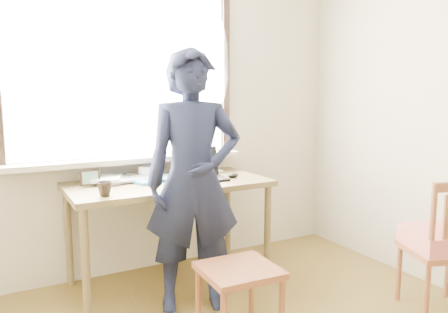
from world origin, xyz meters
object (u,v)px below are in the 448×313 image
laptop (200,172)px  mug_white (146,172)px  mug_dark (105,189)px  person (194,181)px  work_chair (239,278)px  side_chair (442,242)px  desk (169,192)px

laptop → mug_white: bearing=146.6°
mug_dark → person: (0.54, -0.18, 0.03)m
mug_white → person: size_ratio=0.07×
mug_dark → work_chair: 1.02m
mug_white → person: person is taller
work_chair → side_chair: 1.38m
mug_dark → side_chair: side_chair is taller
side_chair → person: 1.67m
mug_white → desk: bearing=-62.9°
mug_white → mug_dark: same height
laptop → person: bearing=-121.3°
work_chair → person: 0.70m
desk → person: size_ratio=0.85×
laptop → desk: bearing=173.1°
mug_dark → work_chair: bearing=-48.8°
side_chair → mug_white: bearing=135.2°
mug_white → person: bearing=-79.9°
mug_white → side_chair: bearing=-44.8°
mug_white → side_chair: side_chair is taller
laptop → mug_dark: (-0.78, -0.21, -0.01)m
mug_dark → side_chair: bearing=-28.5°
side_chair → person: (-1.38, 0.86, 0.39)m
desk → work_chair: (0.07, -0.92, -0.34)m
mug_white → mug_dark: 0.62m
laptop → mug_dark: size_ratio=3.65×
side_chair → work_chair: bearing=164.8°
side_chair → person: person is taller
mug_dark → work_chair: (0.59, -0.68, -0.46)m
desk → person: (0.01, -0.43, 0.16)m
desk → person: bearing=-88.9°
laptop → side_chair: size_ratio=0.40×
laptop → work_chair: laptop is taller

